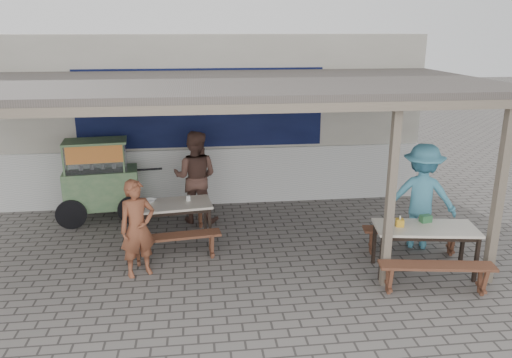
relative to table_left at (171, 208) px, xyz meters
The scene contains 17 objects.
ground 1.38m from the table_left, 49.12° to the right, with size 60.00×60.00×0.00m, color #68625E.
back_wall 2.97m from the table_left, 73.47° to the left, with size 9.00×1.28×3.50m.
warung_roof 2.20m from the table_left, ahead, with size 9.00×4.21×2.81m.
table_left is the anchor object (origin of this frame).
bench_left_street 0.75m from the table_left, 82.92° to the right, with size 1.49×0.46×0.45m.
bench_left_wall 0.75m from the table_left, 97.08° to the left, with size 1.49×0.46×0.45m.
table_right 4.15m from the table_left, 21.43° to the right, with size 1.59×0.91×0.75m.
bench_right_street 4.34m from the table_left, 29.84° to the right, with size 1.62×0.53×0.45m.
bench_right_wall 4.07m from the table_left, 12.44° to the right, with size 1.62×0.53×0.45m.
vendor_cart 1.95m from the table_left, 135.66° to the left, with size 1.96×0.92×1.59m.
patron_street_side 1.15m from the table_left, 112.37° to the right, with size 0.55×0.36×1.50m, color brown.
patron_wall_side 1.18m from the table_left, 68.10° to the left, with size 0.87×0.67×1.78m, color brown.
patron_right_table 4.25m from the table_left, ahead, with size 1.16×0.67×1.80m, color #4C9CB9.
tissue_box 3.76m from the table_left, 22.50° to the right, with size 0.11×0.11×0.11m, color gold.
donation_box 4.16m from the table_left, 18.63° to the right, with size 0.17×0.11×0.11m, color #2D653B.
condiment_jar 0.35m from the table_left, 21.37° to the left, with size 0.08×0.08×0.09m, color silver.
condiment_bowl 0.38m from the table_left, 163.66° to the left, with size 0.21×0.21×0.05m, color silver.
Camera 1 is at (-0.30, -7.20, 3.60)m, focal length 35.00 mm.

